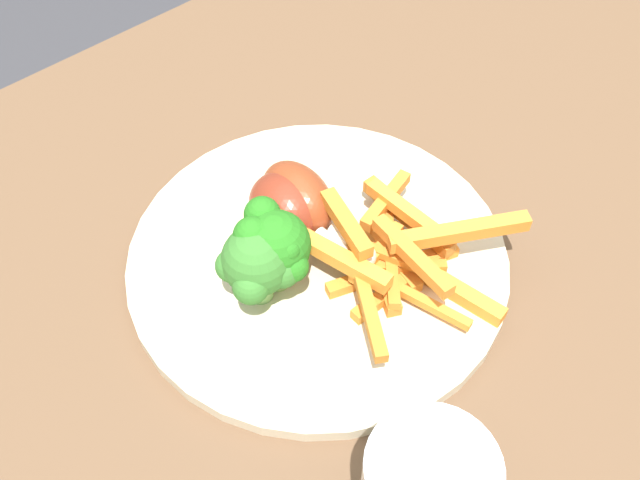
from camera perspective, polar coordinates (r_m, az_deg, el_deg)
dining_table at (r=0.67m, az=0.63°, el=-6.78°), size 1.24×0.73×0.74m
dinner_plate at (r=0.57m, az=-0.00°, el=-1.64°), size 0.30×0.30×0.01m
broccoli_floret_front at (r=0.51m, az=-3.72°, el=-0.33°), size 0.05×0.06×0.07m
broccoli_floret_middle at (r=0.51m, az=-4.59°, el=-2.05°), size 0.06×0.05×0.07m
carrot_fries_pile at (r=0.54m, az=6.15°, el=-1.06°), size 0.16×0.15×0.05m
chicken_drumstick_near at (r=0.56m, az=-2.30°, el=2.37°), size 0.06×0.12×0.05m
chicken_drumstick_far at (r=0.57m, az=-1.24°, el=3.20°), size 0.05×0.12×0.05m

